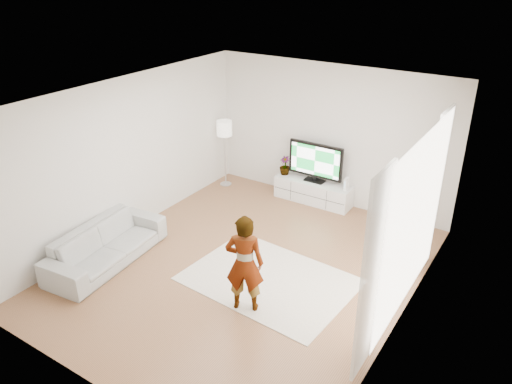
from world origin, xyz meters
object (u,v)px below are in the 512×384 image
Objects in this scene: television at (316,161)px; floor_lamp at (224,131)px; sofa at (106,245)px; rug at (269,280)px; player at (245,264)px; media_console at (313,191)px.

floor_lamp is at bearing -171.26° from television.
television is at bearing -31.41° from sofa.
floor_lamp is (-2.01, -0.31, 0.35)m from television.
television is 0.46× the size of rug.
player is at bearing -90.84° from sofa.
sofa is (-2.53, -0.98, 0.31)m from rug.
player reaches higher than media_console.
television is 3.09m from rug.
television reaches higher than media_console.
sofa is at bearing -115.55° from television.
floor_lamp is (-2.75, 3.33, 0.48)m from player.
media_console is at bearing 7.97° from floor_lamp.
floor_lamp is (-2.70, 2.57, 1.23)m from rug.
rug is at bearing -110.32° from player.
television is at bearing 103.38° from rug.
sofa is (-1.85, -3.83, 0.09)m from media_console.
television is at bearing 90.00° from media_console.
player reaches higher than floor_lamp.
sofa is at bearing -158.74° from rug.
sofa reaches higher than media_console.
media_console is 1.08× the size of player.
floor_lamp is at bearing -172.03° from media_console.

